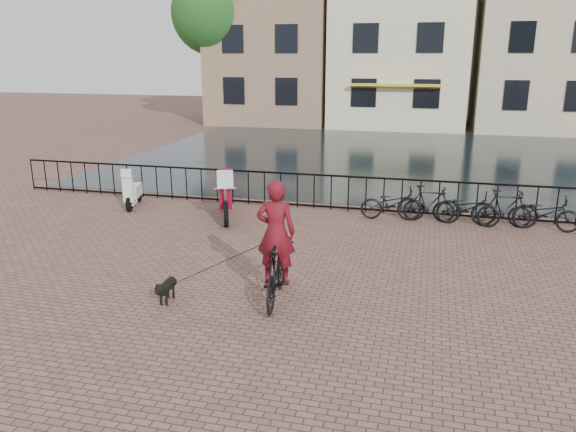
% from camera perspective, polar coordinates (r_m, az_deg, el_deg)
% --- Properties ---
extents(ground, '(100.00, 100.00, 0.00)m').
position_cam_1_polar(ground, '(9.06, -4.83, -12.49)').
color(ground, brown).
rests_on(ground, ground).
extents(canal_water, '(20.00, 20.00, 0.00)m').
position_cam_1_polar(canal_water, '(25.31, 8.10, 6.11)').
color(canal_water, black).
rests_on(canal_water, ground).
extents(railing, '(20.00, 0.05, 1.02)m').
position_cam_1_polar(railing, '(16.18, 4.40, 2.39)').
color(railing, black).
rests_on(railing, ground).
extents(canal_house_left, '(7.50, 9.00, 12.80)m').
position_cam_1_polar(canal_house_left, '(38.91, -0.89, 19.16)').
color(canal_house_left, '#88664F').
rests_on(canal_house_left, ground).
extents(canal_house_mid, '(8.00, 9.50, 11.80)m').
position_cam_1_polar(canal_house_mid, '(37.59, 11.60, 18.20)').
color(canal_house_mid, beige).
rests_on(canal_house_mid, ground).
extents(canal_house_right, '(7.00, 9.00, 13.30)m').
position_cam_1_polar(canal_house_right, '(38.01, 24.43, 18.26)').
color(canal_house_right, tan).
rests_on(canal_house_right, ground).
extents(tree_far_left, '(5.04, 5.04, 9.27)m').
position_cam_1_polar(tree_far_left, '(37.18, -7.72, 19.68)').
color(tree_far_left, black).
rests_on(tree_far_left, ground).
extents(cyclist, '(0.89, 1.98, 2.64)m').
position_cam_1_polar(cyclist, '(9.96, -1.23, -3.40)').
color(cyclist, black).
rests_on(cyclist, ground).
extents(dog, '(0.26, 0.71, 0.48)m').
position_cam_1_polar(dog, '(10.46, -12.20, -7.31)').
color(dog, black).
rests_on(dog, ground).
extents(motorcycle, '(1.26, 2.20, 1.54)m').
position_cam_1_polar(motorcycle, '(15.33, -6.40, 2.60)').
color(motorcycle, maroon).
rests_on(motorcycle, ground).
extents(scooter, '(0.73, 1.43, 1.28)m').
position_cam_1_polar(scooter, '(17.04, -15.47, 3.01)').
color(scooter, silver).
rests_on(scooter, ground).
extents(parked_bike_0, '(1.78, 0.80, 0.90)m').
position_cam_1_polar(parked_bike_0, '(15.41, 10.60, 1.26)').
color(parked_bike_0, black).
rests_on(parked_bike_0, ground).
extents(parked_bike_1, '(1.67, 0.51, 1.00)m').
position_cam_1_polar(parked_bike_1, '(15.38, 14.14, 1.20)').
color(parked_bike_1, black).
rests_on(parked_bike_1, ground).
extents(parked_bike_2, '(1.78, 0.83, 0.90)m').
position_cam_1_polar(parked_bike_2, '(15.42, 17.65, 0.78)').
color(parked_bike_2, black).
rests_on(parked_bike_2, ground).
extents(parked_bike_3, '(1.68, 0.52, 1.00)m').
position_cam_1_polar(parked_bike_3, '(15.50, 21.16, 0.70)').
color(parked_bike_3, black).
rests_on(parked_bike_3, ground).
extents(parked_bike_4, '(1.78, 0.81, 0.90)m').
position_cam_1_polar(parked_bike_4, '(15.66, 24.59, 0.29)').
color(parked_bike_4, black).
rests_on(parked_bike_4, ground).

